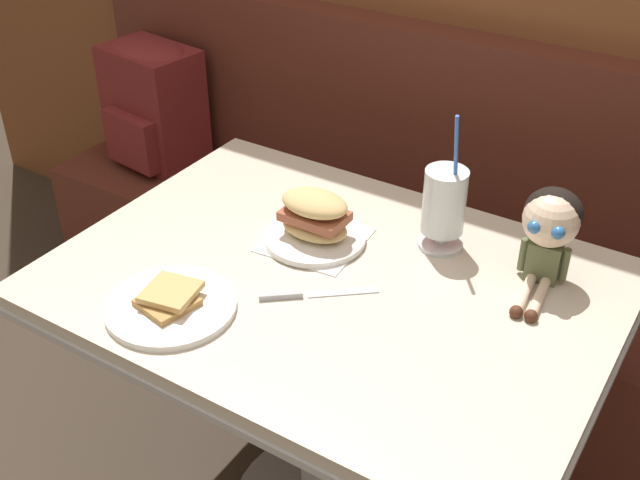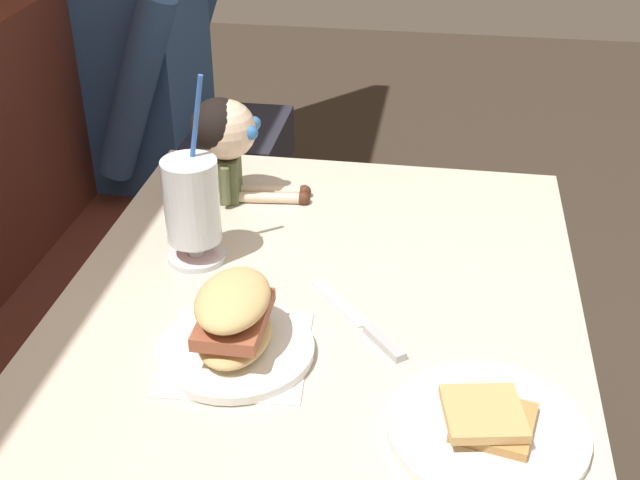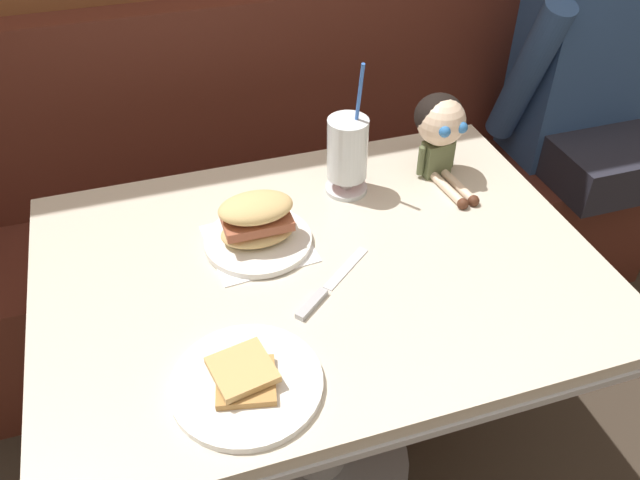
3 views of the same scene
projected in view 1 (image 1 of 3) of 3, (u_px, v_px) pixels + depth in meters
booth_bench at (445, 284)px, 2.24m from camera, size 2.60×0.48×1.00m
diner_table at (331, 351)px, 1.68m from camera, size 1.11×0.81×0.74m
toast_plate at (171, 304)px, 1.48m from camera, size 0.25×0.25×0.04m
milkshake_glass at (444, 205)px, 1.61m from camera, size 0.10×0.10×0.32m
sandwich_plate at (315, 222)px, 1.66m from camera, size 0.22×0.22×0.12m
butter_knife at (298, 294)px, 1.52m from camera, size 0.19×0.16×0.01m
seated_doll at (550, 224)px, 1.50m from camera, size 0.12×0.22×0.20m
backpack at (152, 101)px, 2.51m from camera, size 0.32×0.28×0.41m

